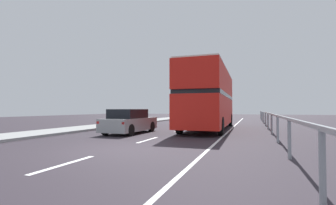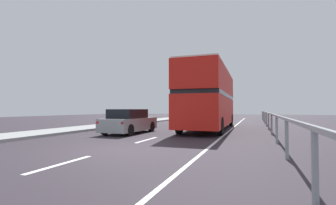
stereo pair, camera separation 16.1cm
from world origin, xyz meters
name	(u,v)px [view 1 (the left image)]	position (x,y,z in m)	size (l,w,h in m)	color
ground_plane	(115,151)	(0.00, 0.00, -0.05)	(74.77, 120.00, 0.10)	#2C262D
lane_paint_markings	(211,131)	(1.97, 8.64, 0.00)	(3.25, 46.00, 0.01)	silver
bridge_side_railing	(270,117)	(5.59, 9.00, 0.95)	(0.10, 42.00, 1.18)	#8F959B
double_decker_bus_red	(209,98)	(1.69, 9.65, 2.24)	(2.81, 10.69, 4.18)	red
hatchback_car_near	(130,122)	(-2.28, 5.22, 0.68)	(1.82, 4.13, 1.42)	gray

